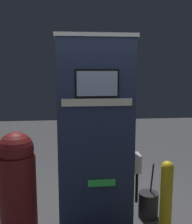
% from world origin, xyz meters
% --- Properties ---
extents(gas_pump, '(0.94, 0.45, 2.22)m').
position_xyz_m(gas_pump, '(0.00, 0.21, 1.11)').
color(gas_pump, '#232D4C').
rests_on(gas_pump, ground_plane).
extents(safety_bollard, '(0.13, 0.13, 0.93)m').
position_xyz_m(safety_bollard, '(0.69, -0.25, 0.49)').
color(safety_bollard, yellow).
rests_on(safety_bollard, ground_plane).
extents(trash_bin, '(0.41, 0.41, 1.18)m').
position_xyz_m(trash_bin, '(-0.88, 0.15, 0.60)').
color(trash_bin, maroon).
rests_on(trash_bin, ground_plane).
extents(squeegee_bucket, '(0.25, 0.25, 0.72)m').
position_xyz_m(squeegee_bucket, '(0.68, 0.30, 0.16)').
color(squeegee_bucket, '#262628').
rests_on(squeegee_bucket, ground_plane).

